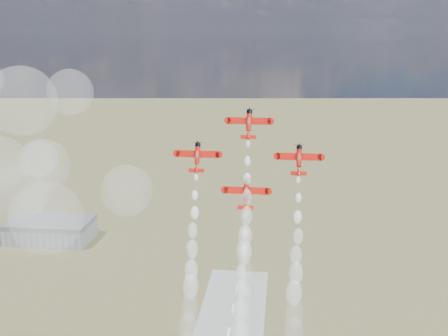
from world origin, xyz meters
TOP-DOWN VIEW (x-y plane):
  - hangar at (-120.00, 180.00)m, footprint 50.00×28.00m
  - plane_lead at (11.98, 23.72)m, footprint 11.04×5.38m
  - plane_left at (-0.91, 19.93)m, footprint 11.04×5.38m
  - plane_right at (24.87, 19.93)m, footprint 11.04×5.38m
  - plane_slot at (11.98, 16.13)m, footprint 11.04×5.38m
  - smoke_trail_lead at (12.14, 7.97)m, footprint 5.18×20.22m
  - smoke_trail_left at (-0.62, 3.86)m, footprint 5.18×20.68m
  - smoke_trail_right at (24.84, 3.97)m, footprint 5.47×21.03m
  - drifted_smoke_cloud at (-52.14, 24.80)m, footprint 65.22×36.32m

SIDE VIEW (x-z plane):
  - hangar at x=-120.00m, z-range 0.00..13.00m
  - smoke_trail_left at x=-0.62m, z-range 39.74..80.47m
  - smoke_trail_right at x=24.84m, z-range 40.40..80.39m
  - smoke_trail_lead at x=12.14m, z-range 48.27..88.51m
  - plane_slot at x=11.98m, z-range 82.76..90.15m
  - drifted_smoke_cloud at x=-52.14m, z-range 66.29..119.28m
  - plane_left at x=-0.91m, z-range 90.95..98.34m
  - plane_right at x=24.87m, z-range 90.95..98.34m
  - plane_lead at x=11.98m, z-range 99.14..106.53m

